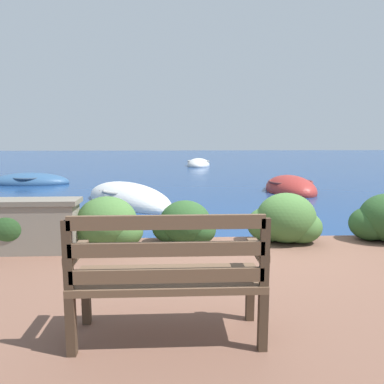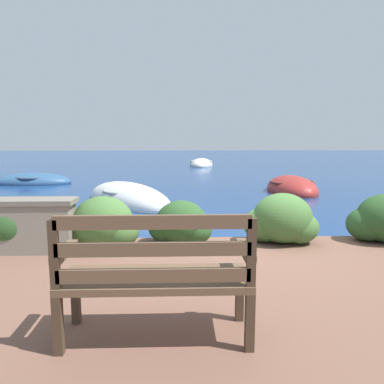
{
  "view_description": "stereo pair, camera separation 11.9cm",
  "coord_description": "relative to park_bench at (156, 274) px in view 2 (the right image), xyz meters",
  "views": [
    {
      "loc": [
        -0.9,
        -5.13,
        1.63
      ],
      "look_at": [
        -0.49,
        3.51,
        0.35
      ],
      "focal_mm": 35.0,
      "sensor_mm": 36.0,
      "label": 1
    },
    {
      "loc": [
        -0.78,
        -5.14,
        1.63
      ],
      "look_at": [
        -0.49,
        3.51,
        0.35
      ],
      "focal_mm": 35.0,
      "sensor_mm": 36.0,
      "label": 2
    }
  ],
  "objects": [
    {
      "name": "ground_plane",
      "position": [
        0.95,
        2.68,
        -0.7
      ],
      "size": [
        80.0,
        80.0,
        0.0
      ],
      "color": "navy"
    },
    {
      "name": "park_bench",
      "position": [
        0.0,
        0.0,
        0.0
      ],
      "size": [
        1.32,
        0.48,
        0.93
      ],
      "rotation": [
        0.0,
        0.0,
        -0.06
      ],
      "color": "#433123",
      "rests_on": "patio_terrace"
    },
    {
      "name": "stone_wall",
      "position": [
        -2.0,
        2.1,
        -0.15
      ],
      "size": [
        1.76,
        0.39,
        0.66
      ],
      "color": "gray",
      "rests_on": "patio_terrace"
    },
    {
      "name": "hedge_clump_far_left",
      "position": [
        -1.94,
        2.24,
        -0.2
      ],
      "size": [
        0.97,
        0.7,
        0.66
      ],
      "color": "#2D5628",
      "rests_on": "patio_terrace"
    },
    {
      "name": "hedge_clump_left",
      "position": [
        -0.83,
        2.29,
        -0.2
      ],
      "size": [
        0.97,
        0.7,
        0.66
      ],
      "color": "#426B33",
      "rests_on": "patio_terrace"
    },
    {
      "name": "hedge_clump_centre",
      "position": [
        0.17,
        2.4,
        -0.23
      ],
      "size": [
        0.85,
        0.61,
        0.58
      ],
      "color": "#284C23",
      "rests_on": "patio_terrace"
    },
    {
      "name": "hedge_clump_right",
      "position": [
        1.53,
        2.39,
        -0.19
      ],
      "size": [
        0.99,
        0.71,
        0.67
      ],
      "color": "#426B33",
      "rests_on": "patio_terrace"
    },
    {
      "name": "hedge_clump_far_right",
      "position": [
        2.93,
        2.39,
        -0.2
      ],
      "size": [
        0.96,
        0.69,
        0.65
      ],
      "color": "#284C23",
      "rests_on": "patio_terrace"
    },
    {
      "name": "rowboat_nearest",
      "position": [
        -1.11,
        6.73,
        -0.63
      ],
      "size": [
        2.99,
        3.43,
        0.9
      ],
      "rotation": [
        0.0,
        0.0,
        2.21
      ],
      "color": "silver",
      "rests_on": "ground_plane"
    },
    {
      "name": "rowboat_mid",
      "position": [
        3.5,
        8.45,
        -0.63
      ],
      "size": [
        1.5,
        2.46,
        0.86
      ],
      "rotation": [
        0.0,
        0.0,
        1.66
      ],
      "color": "#9E2D28",
      "rests_on": "ground_plane"
    },
    {
      "name": "rowboat_far",
      "position": [
        -4.97,
        10.71,
        -0.64
      ],
      "size": [
        2.69,
        1.24,
        0.68
      ],
      "rotation": [
        0.0,
        0.0,
        3.16
      ],
      "color": "#2D517A",
      "rests_on": "ground_plane"
    },
    {
      "name": "rowboat_outer",
      "position": [
        1.41,
        18.56,
        -0.64
      ],
      "size": [
        1.55,
        2.59,
        0.76
      ],
      "rotation": [
        0.0,
        0.0,
        4.59
      ],
      "color": "silver",
      "rests_on": "ground_plane"
    },
    {
      "name": "mooring_buoy",
      "position": [
        -1.24,
        3.88,
        -0.63
      ],
      "size": [
        0.48,
        0.48,
        0.44
      ],
      "color": "white",
      "rests_on": "ground_plane"
    }
  ]
}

